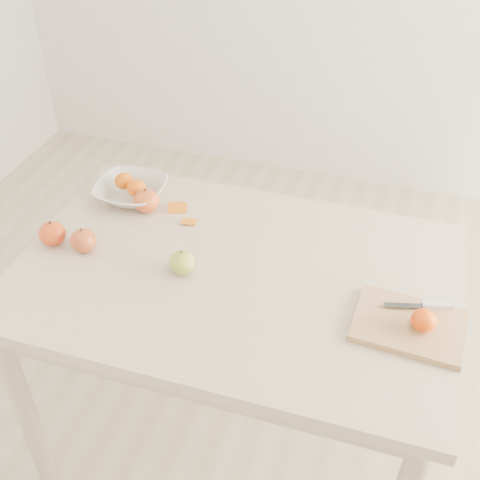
% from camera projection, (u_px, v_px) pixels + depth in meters
% --- Properties ---
extents(ground, '(3.50, 3.50, 0.00)m').
position_uv_depth(ground, '(236.00, 431.00, 2.11)').
color(ground, '#C6B293').
rests_on(ground, ground).
extents(table, '(1.20, 0.80, 0.75)m').
position_uv_depth(table, '(235.00, 297.00, 1.70)').
color(table, beige).
rests_on(table, ground).
extents(cutting_board, '(0.28, 0.21, 0.02)m').
position_uv_depth(cutting_board, '(409.00, 325.00, 1.47)').
color(cutting_board, '#AA8355').
rests_on(cutting_board, table).
extents(board_tangerine, '(0.06, 0.06, 0.05)m').
position_uv_depth(board_tangerine, '(424.00, 320.00, 1.44)').
color(board_tangerine, '#D64507').
rests_on(board_tangerine, cutting_board).
extents(fruit_bowl, '(0.22, 0.22, 0.05)m').
position_uv_depth(fruit_bowl, '(131.00, 191.00, 1.90)').
color(fruit_bowl, silver).
rests_on(fruit_bowl, table).
extents(bowl_tangerine_near, '(0.06, 0.06, 0.05)m').
position_uv_depth(bowl_tangerine_near, '(124.00, 181.00, 1.90)').
color(bowl_tangerine_near, '#CA5107').
rests_on(bowl_tangerine_near, fruit_bowl).
extents(bowl_tangerine_far, '(0.06, 0.06, 0.05)m').
position_uv_depth(bowl_tangerine_far, '(137.00, 188.00, 1.87)').
color(bowl_tangerine_far, '#DA5707').
rests_on(bowl_tangerine_far, fruit_bowl).
extents(orange_peel_a, '(0.07, 0.06, 0.01)m').
position_uv_depth(orange_peel_a, '(178.00, 209.00, 1.87)').
color(orange_peel_a, orange).
rests_on(orange_peel_a, table).
extents(orange_peel_b, '(0.05, 0.04, 0.01)m').
position_uv_depth(orange_peel_b, '(189.00, 222.00, 1.81)').
color(orange_peel_b, orange).
rests_on(orange_peel_b, table).
extents(paring_knife, '(0.17, 0.06, 0.01)m').
position_uv_depth(paring_knife, '(431.00, 305.00, 1.50)').
color(paring_knife, silver).
rests_on(paring_knife, cutting_board).
extents(apple_green, '(0.07, 0.07, 0.07)m').
position_uv_depth(apple_green, '(182.00, 263.00, 1.62)').
color(apple_green, olive).
rests_on(apple_green, table).
extents(apple_red_b, '(0.07, 0.07, 0.07)m').
position_uv_depth(apple_red_b, '(83.00, 240.00, 1.69)').
color(apple_red_b, maroon).
rests_on(apple_red_b, table).
extents(apple_red_a, '(0.08, 0.08, 0.07)m').
position_uv_depth(apple_red_a, '(146.00, 201.00, 1.84)').
color(apple_red_a, maroon).
rests_on(apple_red_a, table).
extents(apple_red_d, '(0.08, 0.08, 0.07)m').
position_uv_depth(apple_red_d, '(52.00, 234.00, 1.72)').
color(apple_red_d, maroon).
rests_on(apple_red_d, table).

